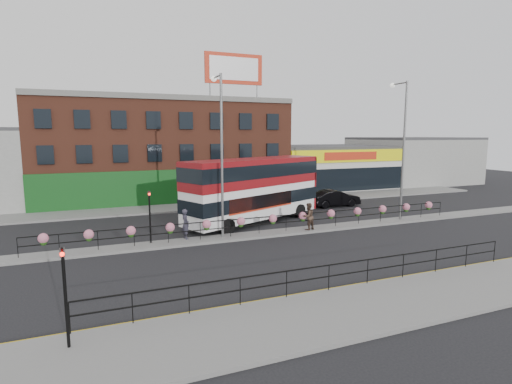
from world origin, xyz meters
name	(u,v)px	position (x,y,z in m)	size (l,w,h in m)	color
ground	(273,234)	(0.00, 0.00, 0.00)	(120.00, 120.00, 0.00)	black
south_pavement	(397,301)	(0.00, -12.00, 0.07)	(60.00, 4.00, 0.15)	slate
north_pavement	(220,205)	(0.00, 12.00, 0.07)	(60.00, 4.00, 0.15)	slate
median	(273,233)	(0.00, 0.00, 0.07)	(60.00, 1.60, 0.15)	slate
yellow_line_inner	(361,283)	(0.00, -9.70, 0.01)	(60.00, 0.10, 0.01)	gold
yellow_line_outer	(364,285)	(0.00, -9.88, 0.01)	(60.00, 0.10, 0.01)	gold
brick_building	(163,149)	(-4.00, 19.96, 5.13)	(25.00, 12.21, 10.30)	brown
supermarket	(322,167)	(16.00, 19.90, 2.65)	(15.00, 12.25, 5.30)	silver
warehouse_east	(412,160)	(30.75, 20.00, 3.15)	(14.50, 12.00, 6.30)	gray
billboard	(234,69)	(2.50, 14.99, 13.18)	(6.00, 0.29, 4.40)	red
median_railing	(273,219)	(0.00, 0.00, 1.05)	(30.04, 0.56, 1.23)	black
south_railing	(329,272)	(-2.00, -10.10, 0.96)	(20.04, 0.05, 1.12)	black
double_decker_bus	(255,183)	(0.28, 3.96, 3.01)	(12.23, 7.43, 4.90)	white
car	(335,198)	(9.80, 7.46, 0.78)	(4.80, 1.79, 1.57)	black
pedestrian_a	(185,224)	(-5.81, 0.55, 1.11)	(0.59, 0.78, 1.91)	#302F3D
pedestrian_b	(308,216)	(2.59, -0.26, 1.09)	(1.07, 0.93, 1.88)	#473428
lamp_column_west	(220,142)	(-3.48, 0.42, 6.26)	(0.37, 1.81, 10.30)	slate
lamp_column_east	(402,139)	(10.97, 0.35, 6.40)	(0.38, 1.85, 10.54)	slate
traffic_light_south	(64,276)	(-12.00, -11.01, 2.47)	(0.15, 0.28, 3.65)	black
traffic_light_median	(149,205)	(-8.00, 0.39, 2.47)	(0.15, 0.28, 3.65)	black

